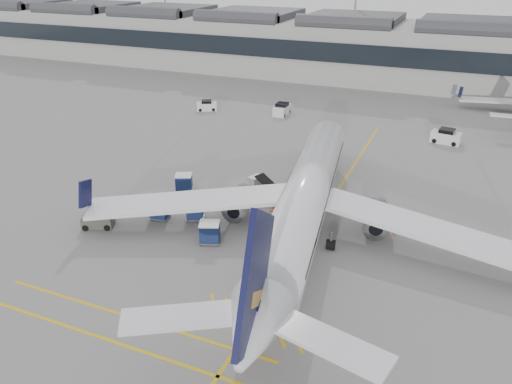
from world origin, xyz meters
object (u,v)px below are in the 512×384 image
at_px(ramp_agent_a, 279,199).
at_px(ramp_agent_b, 274,212).
at_px(baggage_cart_a, 210,232).
at_px(pushback_tug, 98,220).
at_px(belt_loader, 263,189).
at_px(airliner_main, 304,200).

height_order(ramp_agent_a, ramp_agent_b, ramp_agent_b).
bearing_deg(baggage_cart_a, ramp_agent_b, 35.77).
bearing_deg(pushback_tug, belt_loader, 22.86).
relative_size(airliner_main, ramp_agent_b, 21.87).
xyz_separation_m(ramp_agent_a, ramp_agent_b, (0.60, -2.80, 0.04)).
xyz_separation_m(airliner_main, pushback_tug, (-18.11, -6.24, -2.73)).
xyz_separation_m(belt_loader, ramp_agent_b, (3.18, -5.02, 0.36)).
bearing_deg(baggage_cart_a, airliner_main, 11.76).
distance_m(airliner_main, ramp_agent_b, 4.30).
bearing_deg(pushback_tug, airliner_main, -5.25).
xyz_separation_m(airliner_main, ramp_agent_b, (-3.32, 1.25, -2.42)).
bearing_deg(belt_loader, airliner_main, -20.91).
height_order(airliner_main, ramp_agent_a, airliner_main).
bearing_deg(pushback_tug, ramp_agent_a, 11.68).
bearing_deg(ramp_agent_b, baggage_cart_a, 34.96).
relative_size(airliner_main, pushback_tug, 13.58).
bearing_deg(baggage_cart_a, belt_loader, 65.29).
relative_size(belt_loader, ramp_agent_a, 2.83).
bearing_deg(ramp_agent_b, belt_loader, -79.85).
bearing_deg(airliner_main, belt_loader, 127.28).
bearing_deg(belt_loader, ramp_agent_a, -17.71).
relative_size(baggage_cart_a, ramp_agent_a, 1.19).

